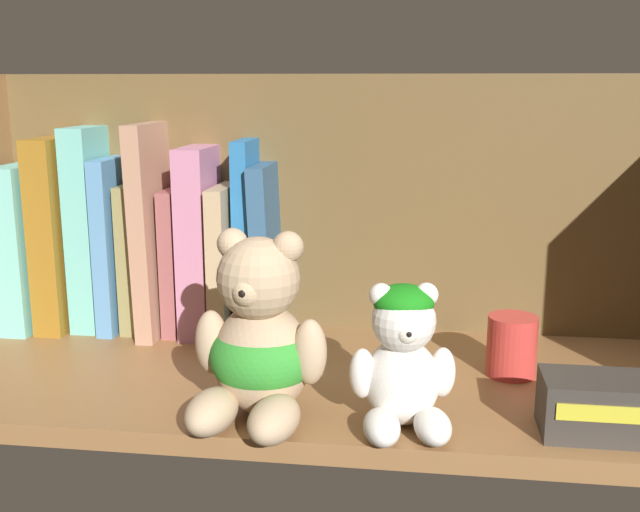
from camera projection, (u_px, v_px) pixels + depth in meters
shelf_board at (326, 383)px, 78.09cm from camera, size 81.95×30.83×2.00cm
shelf_back_panel at (344, 213)px, 90.20cm from camera, size 84.35×1.20×32.10cm
book_0 at (35, 243)px, 93.14cm from camera, size 3.51×14.27×19.74cm
book_1 at (64, 232)px, 92.26cm from camera, size 3.40×12.57×22.90cm
book_2 at (94, 227)px, 91.63cm from camera, size 3.14×9.84×24.12cm
book_3 at (118, 242)px, 91.62cm from camera, size 1.95×11.58×20.58cm
book_4 at (139, 255)px, 91.63cm from camera, size 2.17×9.60×17.54cm
book_5 at (159, 227)px, 90.49cm from camera, size 2.53×14.71×24.68cm
book_6 at (180, 258)px, 91.01cm from camera, size 1.75×10.38×17.11cm
book_7 at (203, 239)px, 90.06cm from camera, size 3.36×12.09×22.02cm
book_8 at (230, 258)px, 90.13cm from camera, size 1.97×14.07×17.69cm
book_9 at (249, 237)px, 89.25cm from camera, size 1.80×9.62×22.83cm
book_10 at (269, 249)px, 89.23cm from camera, size 2.76×12.08×20.16cm
teddy_bear_larger at (259, 345)px, 66.79cm from camera, size 12.46×13.23×16.84cm
teddy_bear_smaller at (403, 360)px, 64.75cm from camera, size 9.41×9.78×12.69cm
pillar_candle at (512, 346)px, 76.94cm from camera, size 5.02×5.02×6.21cm
small_product_box at (603, 406)px, 63.97cm from camera, size 10.21×6.01×5.03cm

